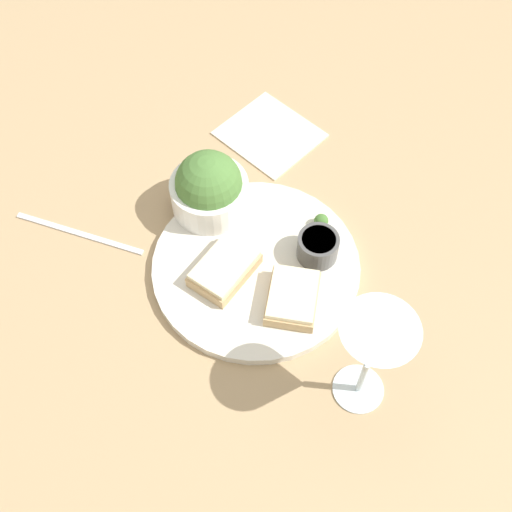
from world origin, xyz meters
name	(u,v)px	position (x,y,z in m)	size (l,w,h in m)	color
ground_plane	(256,269)	(0.00, 0.00, 0.00)	(4.00, 4.00, 0.00)	tan
dinner_plate	(256,267)	(0.00, 0.00, 0.01)	(0.28, 0.28, 0.01)	silver
salad_bowl	(209,188)	(-0.08, -0.09, 0.05)	(0.11, 0.11, 0.10)	white
sauce_ramekin	(318,246)	(-0.04, 0.08, 0.04)	(0.06, 0.06, 0.04)	#4C4C4C
cheese_toast_near	(225,269)	(0.03, -0.04, 0.03)	(0.11, 0.09, 0.03)	tan
cheese_toast_far	(293,298)	(0.04, 0.06, 0.03)	(0.09, 0.07, 0.03)	tan
wine_glass	(373,349)	(0.13, 0.17, 0.12)	(0.09, 0.09, 0.17)	silver
garnish	(321,221)	(-0.09, 0.07, 0.02)	(0.02, 0.02, 0.02)	#477533
napkin	(270,134)	(-0.25, -0.04, 0.00)	(0.18, 0.18, 0.01)	beige
fork	(79,233)	(0.01, -0.26, 0.00)	(0.02, 0.20, 0.01)	silver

